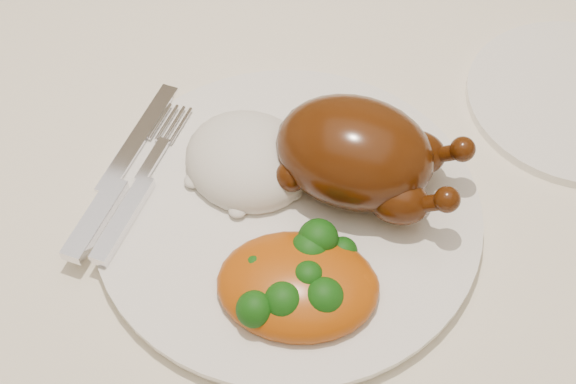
# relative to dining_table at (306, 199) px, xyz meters

# --- Properties ---
(dining_table) EXTENTS (1.60, 0.90, 0.76)m
(dining_table) POSITION_rel_dining_table_xyz_m (0.00, 0.00, 0.00)
(dining_table) COLOR brown
(dining_table) RESTS_ON floor
(tablecloth) EXTENTS (1.73, 1.03, 0.18)m
(tablecloth) POSITION_rel_dining_table_xyz_m (0.00, 0.00, 0.07)
(tablecloth) COLOR white
(tablecloth) RESTS_ON dining_table
(dinner_plate) EXTENTS (0.38, 0.38, 0.01)m
(dinner_plate) POSITION_rel_dining_table_xyz_m (0.01, -0.10, 0.11)
(dinner_plate) COLOR white
(dinner_plate) RESTS_ON tablecloth
(roast_chicken) EXTENTS (0.15, 0.10, 0.08)m
(roast_chicken) POSITION_rel_dining_table_xyz_m (0.05, -0.06, 0.15)
(roast_chicken) COLOR #4E2108
(roast_chicken) RESTS_ON dinner_plate
(rice_mound) EXTENTS (0.13, 0.13, 0.06)m
(rice_mound) POSITION_rel_dining_table_xyz_m (-0.03, -0.07, 0.13)
(rice_mound) COLOR white
(rice_mound) RESTS_ON dinner_plate
(mac_and_cheese) EXTENTS (0.13, 0.11, 0.05)m
(mac_and_cheese) POSITION_rel_dining_table_xyz_m (0.04, -0.16, 0.13)
(mac_and_cheese) COLOR #BA500B
(mac_and_cheese) RESTS_ON dinner_plate
(cutlery) EXTENTS (0.04, 0.19, 0.01)m
(cutlery) POSITION_rel_dining_table_xyz_m (-0.12, -0.12, 0.12)
(cutlery) COLOR silver
(cutlery) RESTS_ON dinner_plate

